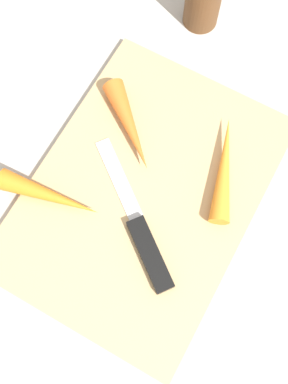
# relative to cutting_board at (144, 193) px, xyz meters

# --- Properties ---
(ground_plane) EXTENTS (1.40, 1.40, 0.00)m
(ground_plane) POSITION_rel_cutting_board_xyz_m (0.00, 0.00, -0.01)
(ground_plane) COLOR #ADA8A0
(cutting_board) EXTENTS (0.36, 0.26, 0.01)m
(cutting_board) POSITION_rel_cutting_board_xyz_m (0.00, 0.00, 0.00)
(cutting_board) COLOR tan
(cutting_board) RESTS_ON ground_plane
(knife) EXTENTS (0.14, 0.17, 0.01)m
(knife) POSITION_rel_cutting_board_xyz_m (-0.06, -0.03, 0.01)
(knife) COLOR #B7B7BC
(knife) RESTS_ON cutting_board
(carrot_medium) EXTENTS (0.05, 0.13, 0.03)m
(carrot_medium) POSITION_rel_cutting_board_xyz_m (-0.06, 0.09, 0.02)
(carrot_medium) COLOR orange
(carrot_medium) RESTS_ON cutting_board
(carrot_shortest) EXTENTS (0.10, 0.11, 0.03)m
(carrot_shortest) POSITION_rel_cutting_board_xyz_m (0.06, 0.06, 0.02)
(carrot_shortest) COLOR orange
(carrot_shortest) RESTS_ON cutting_board
(carrot_longest) EXTENTS (0.13, 0.07, 0.03)m
(carrot_longest) POSITION_rel_cutting_board_xyz_m (0.07, -0.07, 0.02)
(carrot_longest) COLOR orange
(carrot_longest) RESTS_ON cutting_board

